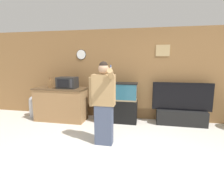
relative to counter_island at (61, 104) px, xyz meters
The scene contains 9 objects.
ground_plane 2.73m from the counter_island, 45.40° to the right, with size 18.00×18.00×0.00m, color beige.
wall_back_paneled 2.15m from the counter_island, 17.59° to the left, with size 10.00×0.08×2.60m.
counter_island is the anchor object (origin of this frame).
microwave 0.67m from the counter_island, ahead, with size 0.53×0.37×0.31m.
knife_block 0.66m from the counter_island, behind, with size 0.10×0.09×0.31m.
aquarium_on_stand 1.59m from the counter_island, ahead, with size 1.18×0.38×1.12m.
tv_on_stand 3.35m from the counter_island, ahead, with size 1.54×0.40×1.14m.
person_standing 2.00m from the counter_island, 37.26° to the right, with size 0.54×0.40×1.70m.
trash_bin 1.01m from the counter_island, behind, with size 0.26×0.26×0.64m.
Camera 1 is at (0.51, -2.58, 1.72)m, focal length 28.00 mm.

